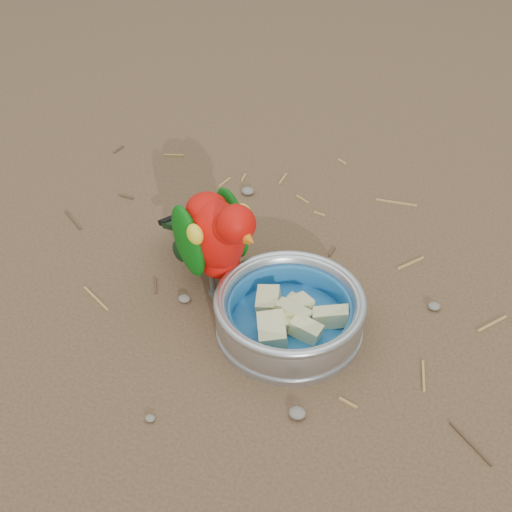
% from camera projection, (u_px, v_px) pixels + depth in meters
% --- Properties ---
extents(ground, '(60.00, 60.00, 0.00)m').
position_uv_depth(ground, '(314.00, 316.00, 1.00)').
color(ground, brown).
extents(food_bowl, '(0.20, 0.20, 0.02)m').
position_uv_depth(food_bowl, '(289.00, 326.00, 0.97)').
color(food_bowl, '#B2B2BA').
rests_on(food_bowl, ground).
extents(bowl_wall, '(0.20, 0.20, 0.04)m').
position_uv_depth(bowl_wall, '(290.00, 311.00, 0.95)').
color(bowl_wall, '#B2B2BA').
rests_on(bowl_wall, food_bowl).
extents(fruit_wedges, '(0.12, 0.12, 0.03)m').
position_uv_depth(fruit_wedges, '(290.00, 314.00, 0.95)').
color(fruit_wedges, beige).
rests_on(fruit_wedges, food_bowl).
extents(lory_parrot, '(0.22, 0.21, 0.17)m').
position_uv_depth(lory_parrot, '(216.00, 243.00, 0.99)').
color(lory_parrot, red).
rests_on(lory_parrot, ground).
extents(ground_debris, '(0.90, 0.80, 0.01)m').
position_uv_depth(ground_debris, '(289.00, 286.00, 1.04)').
color(ground_debris, '#A37F45').
rests_on(ground_debris, ground).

